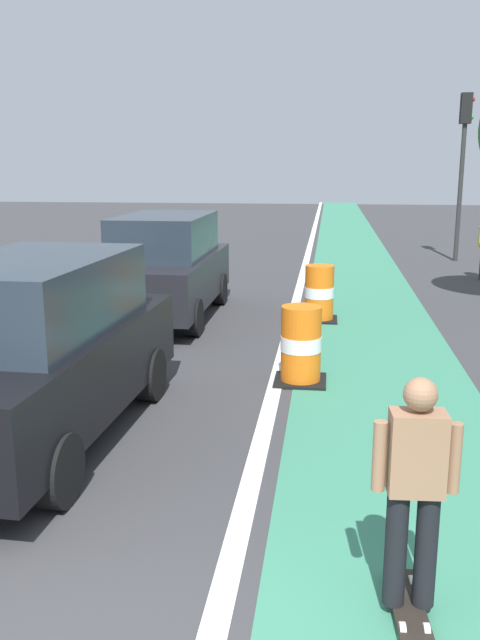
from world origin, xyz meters
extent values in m
cube|color=#387F60|center=(2.40, 12.00, 0.00)|extent=(2.50, 80.00, 0.01)
cube|color=silver|center=(0.90, 12.00, 0.01)|extent=(0.20, 80.00, 0.01)
cube|color=black|center=(2.18, 0.95, 0.07)|extent=(0.27, 0.81, 0.02)
cylinder|color=silver|center=(2.28, 0.70, 0.06)|extent=(0.05, 0.11, 0.11)
cylinder|color=silver|center=(2.12, 0.69, 0.06)|extent=(0.05, 0.11, 0.11)
cylinder|color=silver|center=(2.24, 1.22, 0.06)|extent=(0.05, 0.11, 0.11)
cylinder|color=silver|center=(2.09, 1.21, 0.06)|extent=(0.05, 0.11, 0.11)
cylinder|color=black|center=(2.28, 0.96, 0.49)|extent=(0.15, 0.15, 0.82)
cylinder|color=black|center=(2.08, 0.95, 0.49)|extent=(0.15, 0.15, 0.82)
cube|color=#9E7051|center=(2.18, 0.95, 1.18)|extent=(0.37, 0.24, 0.56)
cylinder|color=#9E7051|center=(2.42, 0.97, 1.15)|extent=(0.09, 0.09, 0.48)
cylinder|color=#9E7051|center=(1.94, 0.94, 1.15)|extent=(0.09, 0.09, 0.48)
sphere|color=#9E7051|center=(2.18, 0.95, 1.58)|extent=(0.22, 0.22, 0.22)
cube|color=black|center=(-1.55, 3.54, 0.79)|extent=(2.00, 4.66, 0.90)
cube|color=#232D38|center=(-1.55, 3.54, 1.64)|extent=(1.72, 2.91, 0.80)
cylinder|color=black|center=(-2.32, 4.99, 0.34)|extent=(0.30, 0.69, 0.68)
cylinder|color=black|center=(-0.68, 4.94, 0.34)|extent=(0.30, 0.69, 0.68)
cylinder|color=black|center=(-0.78, 2.09, 0.34)|extent=(0.30, 0.69, 0.68)
cube|color=black|center=(-1.59, 9.74, 0.79)|extent=(1.86, 4.61, 0.90)
cube|color=#232D38|center=(-1.59, 9.74, 1.64)|extent=(1.63, 2.86, 0.80)
cylinder|color=black|center=(-2.41, 11.17, 0.34)|extent=(0.28, 0.68, 0.68)
cylinder|color=black|center=(-0.77, 11.16, 0.34)|extent=(0.28, 0.68, 0.68)
cylinder|color=black|center=(-2.42, 8.31, 0.34)|extent=(0.28, 0.68, 0.68)
cylinder|color=black|center=(-0.78, 8.31, 0.34)|extent=(0.28, 0.68, 0.68)
cylinder|color=orange|center=(1.24, 5.93, 0.25)|extent=(0.56, 0.56, 0.42)
cylinder|color=white|center=(1.24, 5.93, 0.57)|extent=(0.57, 0.57, 0.21)
cylinder|color=orange|center=(1.24, 5.93, 0.88)|extent=(0.56, 0.56, 0.42)
cube|color=black|center=(1.24, 5.93, 0.02)|extent=(0.73, 0.73, 0.04)
cylinder|color=orange|center=(1.43, 9.87, 0.25)|extent=(0.56, 0.56, 0.42)
cylinder|color=white|center=(1.43, 9.87, 0.57)|extent=(0.57, 0.57, 0.21)
cylinder|color=orange|center=(1.43, 9.87, 0.88)|extent=(0.56, 0.56, 0.42)
cube|color=black|center=(1.43, 9.87, 0.02)|extent=(0.73, 0.73, 0.04)
cylinder|color=#2D2D2D|center=(5.60, 18.91, 2.10)|extent=(0.14, 0.14, 4.20)
cube|color=black|center=(5.60, 18.91, 4.65)|extent=(0.32, 0.32, 0.90)
sphere|color=red|center=(5.77, 18.91, 4.91)|extent=(0.16, 0.16, 0.16)
sphere|color=green|center=(5.77, 18.91, 4.39)|extent=(0.16, 0.16, 0.16)
camera|label=1|loc=(1.58, -3.24, 3.00)|focal=38.09mm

